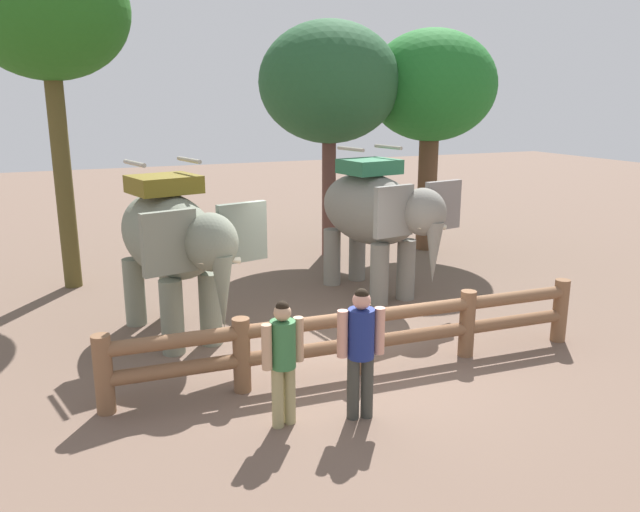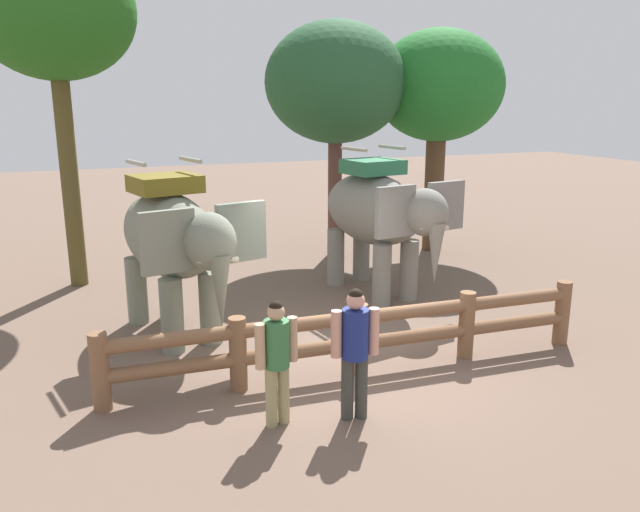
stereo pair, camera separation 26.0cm
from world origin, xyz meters
name	(u,v)px [view 1 (the left image)]	position (x,y,z in m)	size (l,w,h in m)	color
ground_plane	(354,366)	(0.00, 0.00, 0.00)	(60.00, 60.00, 0.00)	brown
log_fence	(362,333)	(0.00, -0.23, 0.61)	(7.34, 0.62, 1.05)	brown
elephant_near_left	(173,241)	(-2.21, 2.21, 1.66)	(2.20, 3.53, 2.96)	gray
elephant_center	(375,213)	(1.95, 3.05, 1.68)	(2.07, 3.55, 2.99)	gray
tourist_woman_in_black	(361,344)	(-0.63, -1.43, 0.98)	(0.59, 0.38, 1.70)	#373832
tourist_man_in_blue	(283,355)	(-1.57, -1.22, 0.92)	(0.56, 0.36, 1.60)	#9A9161
tree_far_left	(46,13)	(-3.70, 6.07, 5.50)	(3.16, 3.16, 6.92)	brown
tree_back_center	(329,84)	(2.45, 6.46, 4.24)	(3.41, 3.41, 5.72)	brown
tree_far_right	(431,88)	(5.08, 6.07, 4.14)	(3.25, 3.25, 5.60)	brown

